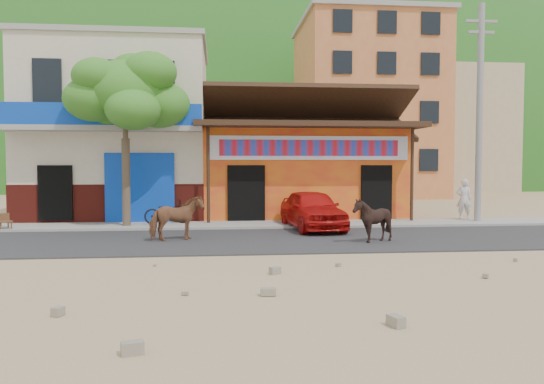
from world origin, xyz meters
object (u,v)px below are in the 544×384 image
(tree, at_px, (126,138))
(cow_tan, at_px, (176,218))
(pedestrian, at_px, (464,199))
(scooter, at_px, (168,212))
(red_car, at_px, (312,209))
(cow_dark, at_px, (372,220))
(utility_pole, at_px, (480,113))
(cafe_chair_right, at_px, (4,215))

(tree, xyz_separation_m, cow_tan, (1.95, -3.25, -2.44))
(pedestrian, bearing_deg, scooter, 18.38)
(scooter, bearing_deg, red_car, -119.98)
(scooter, bearing_deg, cow_dark, -141.14)
(utility_pole, bearing_deg, scooter, 179.01)
(tree, height_order, scooter, tree)
(red_car, bearing_deg, cafe_chair_right, 171.02)
(red_car, bearing_deg, tree, 164.84)
(tree, height_order, cow_tan, tree)
(cow_tan, distance_m, red_car, 4.91)
(utility_pole, height_order, cow_tan, utility_pole)
(red_car, relative_size, cafe_chair_right, 4.22)
(utility_pole, height_order, pedestrian, utility_pole)
(tree, distance_m, cow_dark, 8.90)
(tree, bearing_deg, scooter, 16.34)
(pedestrian, distance_m, cafe_chair_right, 16.52)
(tree, relative_size, cafe_chair_right, 6.45)
(cafe_chair_right, bearing_deg, tree, -29.38)
(utility_pole, height_order, cafe_chair_right, utility_pole)
(utility_pole, bearing_deg, cow_tan, -162.35)
(utility_pole, relative_size, scooter, 4.89)
(utility_pole, distance_m, pedestrian, 3.31)
(scooter, bearing_deg, cow_tan, 175.03)
(cow_dark, xyz_separation_m, red_car, (-1.14, 3.19, 0.04))
(cow_tan, distance_m, pedestrian, 11.43)
(cow_tan, distance_m, scooter, 3.70)
(utility_pole, bearing_deg, tree, -179.10)
(cow_dark, bearing_deg, scooter, -112.78)
(red_car, distance_m, cafe_chair_right, 10.20)
(tree, distance_m, scooter, 2.93)
(tree, xyz_separation_m, red_car, (6.32, -1.00, -2.41))
(scooter, distance_m, cafe_chair_right, 5.30)
(tree, bearing_deg, cow_dark, -29.28)
(utility_pole, bearing_deg, cow_dark, -140.58)
(utility_pole, xyz_separation_m, pedestrian, (-0.20, 0.70, -3.23))
(cow_tan, bearing_deg, cow_dark, -123.54)
(tree, relative_size, scooter, 3.67)
(scooter, height_order, pedestrian, pedestrian)
(cow_tan, relative_size, red_car, 0.39)
(tree, height_order, pedestrian, tree)
(cow_tan, relative_size, cafe_chair_right, 1.63)
(cafe_chair_right, bearing_deg, scooter, -27.00)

